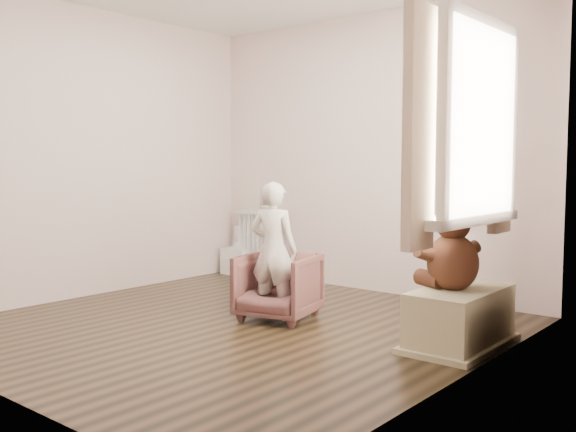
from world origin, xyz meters
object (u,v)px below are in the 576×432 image
Objects in this scene: child at (274,250)px; teddy_bear at (453,245)px; toy_bench at (460,316)px; armchair at (278,286)px; plush_cat at (484,196)px; toy_vanity at (238,249)px; radiator at (260,240)px.

child reaches higher than teddy_bear.
teddy_bear is (-0.05, -0.03, 0.47)m from toy_bench.
armchair is 1.73m from plush_cat.
toy_bench is at bearing -5.96° from armchair.
armchair is (1.66, -1.28, -0.02)m from toy_vanity.
child is 1.91× the size of teddy_bear.
plush_cat is at bearing 3.34° from toy_bench.
armchair is (1.37, -1.31, -0.13)m from radiator.
child is at bearing -104.02° from armchair.
plush_cat is at bearing 175.43° from child.
child is at bearing -147.32° from teddy_bear.
plush_cat is at bearing -6.38° from armchair.
child is (1.37, -1.36, 0.15)m from radiator.
toy_bench is at bearing -21.72° from radiator.
teddy_bear is at bearing -20.12° from toy_vanity.
armchair is 0.29m from child.
toy_bench is at bearing 178.01° from plush_cat.
toy_bench is at bearing 176.03° from child.
teddy_bear reaches higher than radiator.
toy_vanity is 3.46m from plush_cat.
toy_bench is (1.41, 0.20, -0.06)m from armchair.
toy_vanity is at bearing 128.47° from armchair.
teddy_bear is at bearing -6.95° from armchair.
radiator reaches higher than toy_vanity.
radiator is 1.23× the size of armchair.
teddy_bear is at bearing -22.59° from radiator.
teddy_bear reaches higher than armchair.
child is 1.63m from plush_cat.
child is (0.00, -0.05, 0.29)m from armchair.
teddy_bear reaches higher than toy_bench.
radiator reaches higher than armchair.
child is 1.47m from toy_bench.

